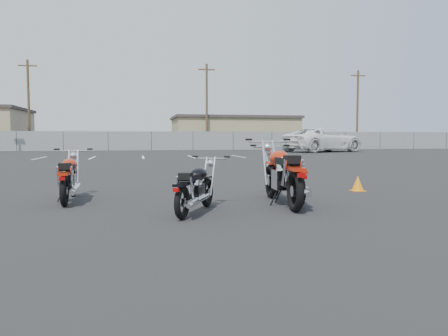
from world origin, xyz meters
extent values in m
plane|color=black|center=(0.00, 0.00, 0.00)|extent=(120.00, 120.00, 0.00)
torus|color=black|center=(-2.67, 2.08, 0.28)|extent=(0.12, 0.57, 0.57)
cylinder|color=silver|center=(-2.67, 2.08, 0.28)|extent=(0.10, 0.15, 0.15)
torus|color=black|center=(-2.63, 0.71, 0.28)|extent=(0.12, 0.57, 0.57)
cylinder|color=silver|center=(-2.63, 0.71, 0.28)|extent=(0.10, 0.15, 0.15)
cube|color=black|center=(-2.65, 1.40, 0.32)|extent=(0.13, 1.00, 0.06)
cube|color=silver|center=(-2.65, 1.35, 0.38)|extent=(0.28, 0.37, 0.28)
cylinder|color=silver|center=(-2.65, 1.35, 0.55)|extent=(0.20, 0.24, 0.25)
ellipsoid|color=#AE200A|center=(-2.65, 1.57, 0.68)|extent=(0.31, 0.56, 0.24)
cube|color=black|center=(-2.64, 1.11, 0.66)|extent=(0.26, 0.53, 0.09)
cube|color=black|center=(-2.63, 0.88, 0.70)|extent=(0.21, 0.18, 0.11)
cube|color=#AE200A|center=(-2.63, 0.69, 0.58)|extent=(0.18, 0.40, 0.05)
cube|color=#AE200A|center=(-2.67, 2.08, 0.58)|extent=(0.13, 0.33, 0.04)
cylinder|color=silver|center=(-2.52, 0.86, 0.52)|extent=(0.05, 0.18, 0.37)
cylinder|color=silver|center=(-2.74, 0.85, 0.52)|extent=(0.05, 0.18, 0.37)
cylinder|color=silver|center=(-2.49, 1.12, 0.27)|extent=(0.12, 1.05, 0.12)
cylinder|color=silver|center=(-2.48, 0.82, 0.28)|extent=(0.12, 0.34, 0.13)
cylinder|color=silver|center=(-2.59, 2.20, 0.59)|extent=(0.05, 0.38, 0.75)
cylinder|color=silver|center=(-2.76, 2.20, 0.59)|extent=(0.05, 0.38, 0.75)
sphere|color=silver|center=(-2.68, 2.35, 0.83)|extent=(0.16, 0.16, 0.15)
cylinder|color=silver|center=(-2.68, 2.37, 0.93)|extent=(0.66, 0.05, 0.03)
cylinder|color=black|center=(-2.35, 2.36, 0.97)|extent=(0.11, 0.04, 0.03)
cylinder|color=black|center=(-3.01, 2.34, 0.97)|extent=(0.11, 0.04, 0.03)
cylinder|color=black|center=(-2.78, 1.30, 0.14)|extent=(0.15, 0.03, 0.28)
cube|color=#990505|center=(-2.62, 0.45, 0.52)|extent=(0.10, 0.06, 0.06)
torus|color=black|center=(-0.18, 0.22, 0.26)|extent=(0.31, 0.50, 0.51)
cylinder|color=silver|center=(-0.18, 0.22, 0.26)|extent=(0.14, 0.16, 0.14)
torus|color=black|center=(-0.73, -0.89, 0.26)|extent=(0.31, 0.50, 0.51)
cylinder|color=silver|center=(-0.73, -0.89, 0.26)|extent=(0.14, 0.16, 0.14)
cube|color=black|center=(-0.45, -0.34, 0.29)|extent=(0.47, 0.84, 0.05)
cube|color=silver|center=(-0.47, -0.37, 0.34)|extent=(0.36, 0.40, 0.26)
cylinder|color=silver|center=(-0.47, -0.37, 0.49)|extent=(0.25, 0.27, 0.23)
ellipsoid|color=black|center=(-0.39, -0.20, 0.61)|extent=(0.45, 0.56, 0.22)
cube|color=black|center=(-0.57, -0.57, 0.60)|extent=(0.41, 0.52, 0.09)
cube|color=black|center=(-0.66, -0.76, 0.63)|extent=(0.24, 0.22, 0.10)
cube|color=black|center=(-0.73, -0.91, 0.52)|extent=(0.30, 0.39, 0.04)
cube|color=black|center=(-0.18, 0.22, 0.52)|extent=(0.23, 0.31, 0.03)
cylinder|color=silver|center=(-0.58, -0.82, 0.47)|extent=(0.11, 0.16, 0.34)
cylinder|color=silver|center=(-0.76, -0.73, 0.47)|extent=(0.11, 0.16, 0.34)
cylinder|color=silver|center=(-0.44, -0.63, 0.24)|extent=(0.48, 0.88, 0.11)
cylinder|color=silver|center=(-0.56, -0.87, 0.26)|extent=(0.23, 0.32, 0.11)
cylinder|color=silver|center=(-0.07, 0.28, 0.53)|extent=(0.18, 0.32, 0.67)
cylinder|color=silver|center=(-0.20, 0.34, 0.53)|extent=(0.18, 0.32, 0.67)
sphere|color=silver|center=(-0.07, 0.43, 0.75)|extent=(0.18, 0.18, 0.14)
cylinder|color=silver|center=(-0.07, 0.45, 0.84)|extent=(0.55, 0.29, 0.03)
cylinder|color=black|center=(0.19, 0.30, 0.87)|extent=(0.11, 0.07, 0.03)
cylinder|color=black|center=(-0.34, 0.56, 0.87)|extent=(0.11, 0.07, 0.03)
cylinder|color=black|center=(-0.60, -0.36, 0.13)|extent=(0.13, 0.08, 0.26)
cube|color=#990505|center=(-0.83, -1.10, 0.47)|extent=(0.10, 0.08, 0.05)
torus|color=black|center=(1.36, 1.22, 0.31)|extent=(0.13, 0.62, 0.62)
cylinder|color=silver|center=(1.36, 1.22, 0.31)|extent=(0.11, 0.17, 0.16)
torus|color=black|center=(1.31, -0.27, 0.31)|extent=(0.13, 0.62, 0.62)
cylinder|color=silver|center=(1.31, -0.27, 0.31)|extent=(0.11, 0.17, 0.16)
cube|color=black|center=(1.33, 0.48, 0.35)|extent=(0.14, 1.08, 0.06)
cube|color=silver|center=(1.33, 0.43, 0.41)|extent=(0.30, 0.40, 0.31)
cylinder|color=silver|center=(1.33, 0.43, 0.60)|extent=(0.21, 0.26, 0.27)
ellipsoid|color=#AE200A|center=(1.34, 0.66, 0.74)|extent=(0.33, 0.61, 0.26)
cube|color=black|center=(1.32, 0.17, 0.72)|extent=(0.29, 0.57, 0.10)
cube|color=black|center=(1.31, -0.09, 0.76)|extent=(0.23, 0.19, 0.12)
cube|color=#AE200A|center=(1.31, -0.29, 0.63)|extent=(0.20, 0.44, 0.05)
cube|color=#AE200A|center=(1.36, 1.22, 0.63)|extent=(0.14, 0.35, 0.04)
cylinder|color=silver|center=(1.43, -0.12, 0.56)|extent=(0.06, 0.19, 0.40)
cylinder|color=silver|center=(1.19, -0.11, 0.56)|extent=(0.06, 0.19, 0.40)
cylinder|color=silver|center=(1.48, 0.16, 0.29)|extent=(0.13, 1.13, 0.13)
cylinder|color=silver|center=(1.47, -0.17, 0.31)|extent=(0.14, 0.37, 0.14)
cylinder|color=silver|center=(1.45, 1.34, 0.64)|extent=(0.06, 0.41, 0.81)
cylinder|color=silver|center=(1.27, 1.35, 0.64)|extent=(0.06, 0.41, 0.81)
sphere|color=silver|center=(1.37, 1.51, 0.90)|extent=(0.17, 0.17, 0.16)
cylinder|color=silver|center=(1.37, 1.53, 1.01)|extent=(0.72, 0.05, 0.03)
cylinder|color=black|center=(1.72, 1.50, 1.05)|extent=(0.12, 0.04, 0.04)
cylinder|color=black|center=(1.01, 1.52, 1.05)|extent=(0.12, 0.04, 0.04)
cylinder|color=black|center=(1.18, 0.38, 0.15)|extent=(0.16, 0.03, 0.31)
cube|color=#990505|center=(1.30, -0.55, 0.56)|extent=(0.10, 0.06, 0.06)
torus|color=black|center=(1.25, 1.05, 0.34)|extent=(0.17, 0.70, 0.69)
cylinder|color=silver|center=(1.25, 1.05, 0.34)|extent=(0.13, 0.19, 0.18)
torus|color=black|center=(1.14, -0.61, 0.34)|extent=(0.17, 0.70, 0.69)
cylinder|color=silver|center=(1.14, -0.61, 0.34)|extent=(0.13, 0.19, 0.18)
cube|color=black|center=(1.19, 0.22, 0.39)|extent=(0.20, 1.21, 0.07)
cube|color=silver|center=(1.19, 0.17, 0.46)|extent=(0.35, 0.46, 0.34)
cylinder|color=silver|center=(1.19, 0.17, 0.67)|extent=(0.25, 0.30, 0.30)
ellipsoid|color=#AE200A|center=(1.21, 0.43, 0.83)|extent=(0.40, 0.69, 0.29)
cube|color=black|center=(1.17, -0.12, 0.80)|extent=(0.34, 0.65, 0.11)
cube|color=black|center=(1.15, -0.40, 0.85)|extent=(0.27, 0.22, 0.14)
cube|color=#AE200A|center=(1.13, -0.63, 0.71)|extent=(0.24, 0.50, 0.06)
cube|color=#AE200A|center=(1.25, 1.05, 0.71)|extent=(0.18, 0.40, 0.05)
cylinder|color=silver|center=(1.29, -0.44, 0.63)|extent=(0.07, 0.21, 0.45)
cylinder|color=silver|center=(1.01, -0.42, 0.63)|extent=(0.07, 0.21, 0.45)
cylinder|color=silver|center=(1.35, -0.13, 0.32)|extent=(0.19, 1.27, 0.15)
cylinder|color=silver|center=(1.33, -0.50, 0.34)|extent=(0.17, 0.41, 0.15)
cylinder|color=silver|center=(1.37, 1.18, 0.71)|extent=(0.08, 0.46, 0.90)
cylinder|color=silver|center=(1.16, 1.20, 0.71)|extent=(0.08, 0.46, 0.90)
sphere|color=silver|center=(1.28, 1.37, 1.01)|extent=(0.20, 0.20, 0.18)
cylinder|color=silver|center=(1.28, 1.40, 1.12)|extent=(0.80, 0.09, 0.03)
cylinder|color=black|center=(1.68, 1.35, 1.17)|extent=(0.14, 0.05, 0.04)
cylinder|color=black|center=(0.88, 1.40, 1.17)|extent=(0.14, 0.05, 0.04)
cylinder|color=black|center=(1.03, 0.12, 0.17)|extent=(0.18, 0.04, 0.34)
cube|color=#990505|center=(1.11, -0.93, 0.63)|extent=(0.12, 0.08, 0.07)
cone|color=orange|center=(3.54, 1.81, 0.18)|extent=(0.27, 0.27, 0.34)
cube|color=orange|center=(3.54, 1.81, 0.01)|extent=(0.29, 0.29, 0.01)
cube|color=slate|center=(0.00, 35.00, 0.90)|extent=(80.00, 0.04, 1.80)
cylinder|color=black|center=(-12.00, 35.00, 0.90)|extent=(0.06, 0.06, 1.80)
cylinder|color=black|center=(-8.00, 35.00, 0.90)|extent=(0.06, 0.06, 1.80)
cylinder|color=black|center=(-4.00, 35.00, 0.90)|extent=(0.06, 0.06, 1.80)
cylinder|color=black|center=(0.00, 35.00, 0.90)|extent=(0.06, 0.06, 1.80)
cylinder|color=black|center=(4.00, 35.00, 0.90)|extent=(0.06, 0.06, 1.80)
cylinder|color=black|center=(8.00, 35.00, 0.90)|extent=(0.06, 0.06, 1.80)
cylinder|color=black|center=(12.00, 35.00, 0.90)|extent=(0.06, 0.06, 1.80)
cylinder|color=black|center=(16.00, 35.00, 0.90)|extent=(0.06, 0.06, 1.80)
cylinder|color=black|center=(20.00, 35.00, 0.90)|extent=(0.06, 0.06, 1.80)
cylinder|color=black|center=(24.00, 35.00, 0.90)|extent=(0.06, 0.06, 1.80)
cylinder|color=black|center=(28.00, 35.00, 0.90)|extent=(0.06, 0.06, 1.80)
cylinder|color=black|center=(32.00, 35.00, 0.90)|extent=(0.06, 0.06, 1.80)
cube|color=#9B8C64|center=(10.00, 44.00, 1.70)|extent=(14.00, 9.00, 3.40)
cube|color=#3E3534|center=(10.00, 44.00, 3.55)|extent=(14.40, 9.40, 0.30)
cylinder|color=#453020|center=(-12.00, 40.00, 4.50)|extent=(0.24, 0.24, 9.00)
cube|color=#453020|center=(-12.00, 40.00, 8.40)|extent=(1.80, 0.12, 0.12)
cylinder|color=#453020|center=(6.00, 39.00, 4.50)|extent=(0.24, 0.24, 9.00)
cube|color=#453020|center=(6.00, 39.00, 8.40)|extent=(1.80, 0.12, 0.12)
cylinder|color=#453020|center=(24.00, 40.00, 4.50)|extent=(0.24, 0.24, 9.00)
cube|color=#453020|center=(24.00, 40.00, 8.40)|extent=(1.80, 0.12, 0.12)
cube|color=silver|center=(-7.00, 20.00, 0.00)|extent=(0.12, 4.00, 0.01)
cube|color=silver|center=(-4.00, 20.00, 0.00)|extent=(0.12, 4.00, 0.01)
cube|color=silver|center=(-1.00, 20.00, 0.00)|extent=(0.12, 4.00, 0.01)
cube|color=silver|center=(2.00, 20.00, 0.00)|extent=(0.12, 4.00, 0.01)
cube|color=silver|center=(5.00, 20.00, 0.00)|extent=(0.12, 4.00, 0.01)
imported|color=white|center=(14.07, 27.27, 1.60)|extent=(6.26, 9.07, 3.20)
camera|label=1|loc=(-1.37, -7.26, 1.21)|focal=35.00mm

